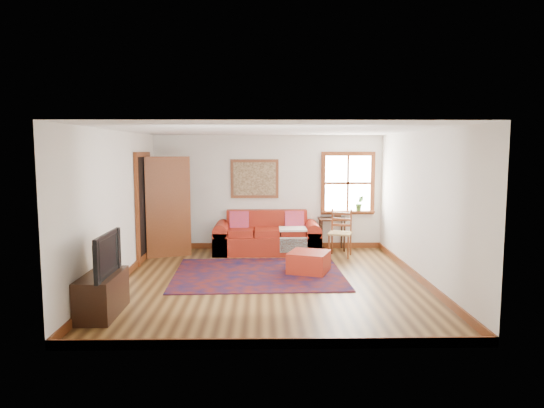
{
  "coord_description": "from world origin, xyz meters",
  "views": [
    {
      "loc": [
        -0.12,
        -7.87,
        2.19
      ],
      "look_at": [
        0.04,
        0.6,
        1.23
      ],
      "focal_mm": 32.0,
      "sensor_mm": 36.0,
      "label": 1
    }
  ],
  "objects_px": {
    "red_leather_sofa": "(267,239)",
    "side_table": "(332,224)",
    "red_ottoman": "(309,262)",
    "media_cabinet": "(102,294)",
    "ladder_back_chair": "(341,231)"
  },
  "relations": [
    {
      "from": "red_leather_sofa",
      "to": "media_cabinet",
      "type": "bearing_deg",
      "value": -119.81
    },
    {
      "from": "side_table",
      "to": "ladder_back_chair",
      "type": "xyz_separation_m",
      "value": [
        0.09,
        -0.6,
        -0.06
      ]
    },
    {
      "from": "red_ottoman",
      "to": "ladder_back_chair",
      "type": "height_order",
      "value": "ladder_back_chair"
    },
    {
      "from": "red_leather_sofa",
      "to": "red_ottoman",
      "type": "xyz_separation_m",
      "value": [
        0.73,
        -1.74,
        -0.1
      ]
    },
    {
      "from": "side_table",
      "to": "ladder_back_chair",
      "type": "relative_size",
      "value": 0.73
    },
    {
      "from": "red_leather_sofa",
      "to": "red_ottoman",
      "type": "distance_m",
      "value": 1.89
    },
    {
      "from": "media_cabinet",
      "to": "side_table",
      "type": "bearing_deg",
      "value": 48.4
    },
    {
      "from": "red_leather_sofa",
      "to": "side_table",
      "type": "distance_m",
      "value": 1.46
    },
    {
      "from": "red_ottoman",
      "to": "side_table",
      "type": "relative_size",
      "value": 0.94
    },
    {
      "from": "red_leather_sofa",
      "to": "media_cabinet",
      "type": "relative_size",
      "value": 2.25
    },
    {
      "from": "red_ottoman",
      "to": "media_cabinet",
      "type": "height_order",
      "value": "media_cabinet"
    },
    {
      "from": "red_ottoman",
      "to": "ladder_back_chair",
      "type": "distance_m",
      "value": 1.6
    },
    {
      "from": "red_leather_sofa",
      "to": "ladder_back_chair",
      "type": "bearing_deg",
      "value": -14.2
    },
    {
      "from": "red_leather_sofa",
      "to": "red_ottoman",
      "type": "height_order",
      "value": "red_leather_sofa"
    },
    {
      "from": "side_table",
      "to": "red_leather_sofa",
      "type": "bearing_deg",
      "value": -171.34
    }
  ]
}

